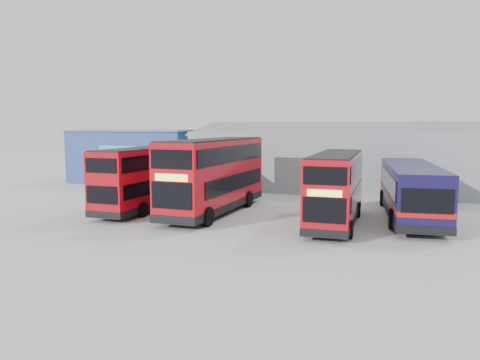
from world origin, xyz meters
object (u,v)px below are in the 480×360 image
double_decker_right (336,189)px  panel_van (117,172)px  maintenance_shed (373,159)px  single_decker_blue (411,192)px  office_block (142,155)px  double_decker_left (146,179)px  double_decker_centre (214,176)px

double_decker_right → panel_van: bearing=153.6°
maintenance_shed → double_decker_right: 16.36m
panel_van → maintenance_shed: bearing=-0.1°
single_decker_blue → panel_van: (-24.90, 6.56, -0.23)m
office_block → double_decker_left: size_ratio=1.26×
double_decker_left → panel_van: bearing=-47.4°
office_block → panel_van: 4.76m
double_decker_right → maintenance_shed: bearing=85.2°
maintenance_shed → office_block: bearing=-174.8°
maintenance_shed → panel_van: (-21.83, -6.60, -1.23)m
double_decker_centre → panel_van: 15.89m
double_decker_left → double_decker_centre: 4.72m
maintenance_shed → double_decker_right: (-0.93, -16.32, -0.61)m
double_decker_left → panel_van: (-8.50, 9.18, -0.67)m
office_block → double_decker_centre: (13.36, -13.41, -0.24)m
double_decker_centre → panel_van: double_decker_centre is taller
single_decker_blue → panel_van: size_ratio=2.02×
office_block → maintenance_shed: size_ratio=0.40×
double_decker_right → office_block: bearing=144.3°
maintenance_shed → panel_van: 22.84m
panel_van → office_block: bearing=75.2°
double_decker_right → single_decker_blue: (4.00, 3.15, -0.39)m
panel_van → double_decker_centre: bearing=-50.7°
office_block → maintenance_shed: 22.09m
maintenance_shed → double_decker_centre: size_ratio=2.73×
panel_van → single_decker_blue: bearing=-31.7°
double_decker_centre → double_decker_right: size_ratio=1.17×
double_decker_centre → single_decker_blue: bearing=12.2°
office_block → maintenance_shed: maintenance_shed is taller
office_block → double_decker_centre: size_ratio=1.10×
office_block → panel_van: size_ratio=2.05×
double_decker_centre → single_decker_blue: (11.71, 2.25, -0.74)m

